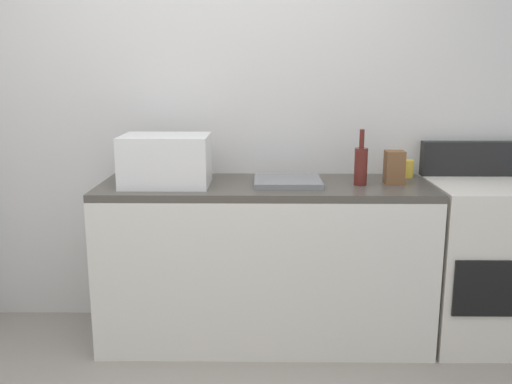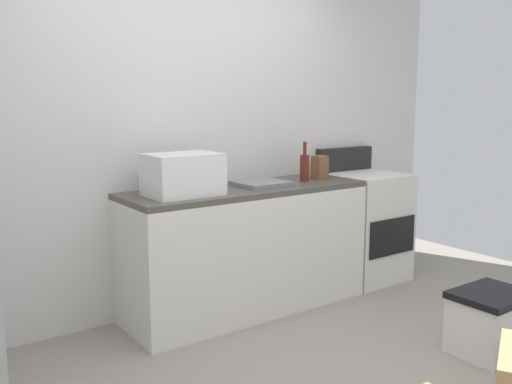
{
  "view_description": "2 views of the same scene",
  "coord_description": "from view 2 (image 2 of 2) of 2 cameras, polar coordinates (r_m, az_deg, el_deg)",
  "views": [
    {
      "loc": [
        0.29,
        -1.78,
        1.5
      ],
      "look_at": [
        0.26,
        0.85,
        0.93
      ],
      "focal_mm": 39.13,
      "sensor_mm": 36.0,
      "label": 1
    },
    {
      "loc": [
        -1.91,
        -1.98,
        1.51
      ],
      "look_at": [
        0.04,
        0.72,
        0.95
      ],
      "focal_mm": 38.85,
      "sensor_mm": 36.0,
      "label": 2
    }
  ],
  "objects": [
    {
      "name": "wall_back",
      "position": [
        4.02,
        -7.42,
        6.41
      ],
      "size": [
        5.0,
        0.1,
        2.6
      ],
      "primitive_type": "cube",
      "color": "silver",
      "rests_on": "ground_plane"
    },
    {
      "name": "kitchen_counter",
      "position": [
        4.02,
        -0.98,
        -5.82
      ],
      "size": [
        1.8,
        0.6,
        0.9
      ],
      "color": "silver",
      "rests_on": "ground_plane"
    },
    {
      "name": "stove_oven",
      "position": [
        4.8,
        11.06,
        -3.28
      ],
      "size": [
        0.6,
        0.61,
        1.1
      ],
      "color": "silver",
      "rests_on": "ground_plane"
    },
    {
      "name": "microwave",
      "position": [
        3.59,
        -7.54,
        1.81
      ],
      "size": [
        0.46,
        0.34,
        0.27
      ],
      "primitive_type": "cube",
      "color": "white",
      "rests_on": "kitchen_counter"
    },
    {
      "name": "sink_basin",
      "position": [
        3.98,
        0.61,
        0.88
      ],
      "size": [
        0.36,
        0.32,
        0.03
      ],
      "primitive_type": "cube",
      "color": "slate",
      "rests_on": "kitchen_counter"
    },
    {
      "name": "wine_bottle",
      "position": [
        4.19,
        5.02,
        2.6
      ],
      "size": [
        0.07,
        0.07,
        0.3
      ],
      "color": "#591E19",
      "rests_on": "kitchen_counter"
    },
    {
      "name": "coffee_mug",
      "position": [
        4.57,
        6.02,
        2.4
      ],
      "size": [
        0.08,
        0.08,
        0.1
      ],
      "primitive_type": "cylinder",
      "color": "gold",
      "rests_on": "kitchen_counter"
    },
    {
      "name": "knife_block",
      "position": [
        4.35,
        6.58,
        2.55
      ],
      "size": [
        0.1,
        0.1,
        0.18
      ],
      "primitive_type": "cube",
      "color": "brown",
      "rests_on": "kitchen_counter"
    },
    {
      "name": "storage_bin",
      "position": [
        3.69,
        22.96,
        -12.21
      ],
      "size": [
        0.46,
        0.36,
        0.38
      ],
      "color": "silver",
      "rests_on": "ground_plane"
    }
  ]
}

